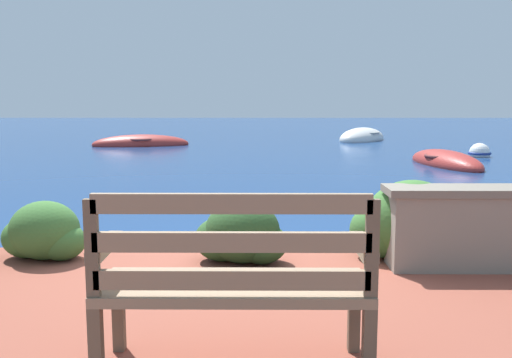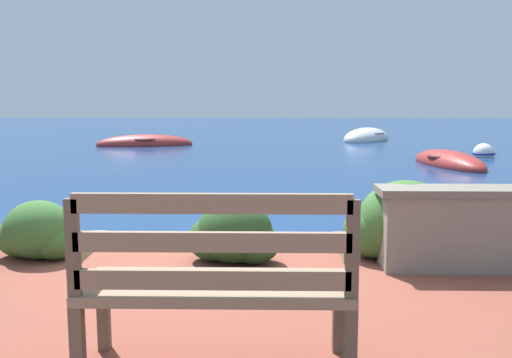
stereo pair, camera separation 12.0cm
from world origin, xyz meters
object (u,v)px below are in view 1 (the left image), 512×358
object	(u,v)px
rowboat_far	(362,139)
rowboat_nearest	(446,163)
mooring_buoy	(479,153)
park_bench	(234,279)
rowboat_mid	(141,144)

from	to	relation	value
rowboat_far	rowboat_nearest	bearing A→B (deg)	-141.96
mooring_buoy	park_bench	bearing A→B (deg)	-115.52
park_bench	rowboat_mid	size ratio (longest dim) A/B	0.40
rowboat_far	mooring_buoy	bearing A→B (deg)	-126.27
rowboat_nearest	mooring_buoy	size ratio (longest dim) A/B	5.03
rowboat_far	rowboat_mid	bearing A→B (deg)	140.35
rowboat_nearest	rowboat_mid	bearing A→B (deg)	46.60
park_bench	rowboat_far	bearing A→B (deg)	80.65
rowboat_nearest	rowboat_far	size ratio (longest dim) A/B	1.00
rowboat_nearest	rowboat_mid	xyz separation A→B (m)	(-8.27, 5.40, 0.00)
rowboat_mid	rowboat_far	world-z (taller)	rowboat_far
rowboat_far	mooring_buoy	xyz separation A→B (m)	(2.11, -5.78, 0.02)
rowboat_nearest	rowboat_mid	distance (m)	9.88
rowboat_nearest	mooring_buoy	xyz separation A→B (m)	(1.52, 1.92, 0.04)
mooring_buoy	rowboat_mid	bearing A→B (deg)	160.44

